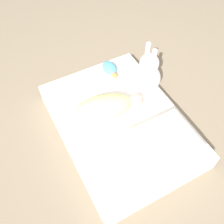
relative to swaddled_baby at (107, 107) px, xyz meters
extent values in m
plane|color=#7A6B56|center=(0.08, 0.06, -0.22)|extent=(12.00, 12.00, 0.00)
cube|color=white|center=(0.08, 0.06, -0.15)|extent=(1.11, 0.80, 0.14)
ellipsoid|color=#EFDB7F|center=(0.00, -0.02, 0.00)|extent=(0.28, 0.43, 0.15)
sphere|color=beige|center=(0.05, 0.20, -0.01)|extent=(0.10, 0.10, 0.10)
cube|color=white|center=(0.42, 0.19, -0.02)|extent=(0.35, 0.38, 0.10)
sphere|color=silver|center=(-0.08, 0.37, 0.02)|extent=(0.20, 0.20, 0.20)
sphere|color=silver|center=(-0.08, 0.37, 0.16)|extent=(0.14, 0.14, 0.14)
cylinder|color=silver|center=(-0.12, 0.37, 0.26)|extent=(0.03, 0.03, 0.10)
cylinder|color=silver|center=(-0.04, 0.37, 0.26)|extent=(0.03, 0.03, 0.10)
ellipsoid|color=#4C99C6|center=(-0.36, 0.22, -0.04)|extent=(0.15, 0.10, 0.07)
sphere|color=orange|center=(-0.28, 0.22, -0.05)|extent=(0.04, 0.04, 0.04)
camera|label=1|loc=(0.98, -0.48, 1.39)|focal=42.00mm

